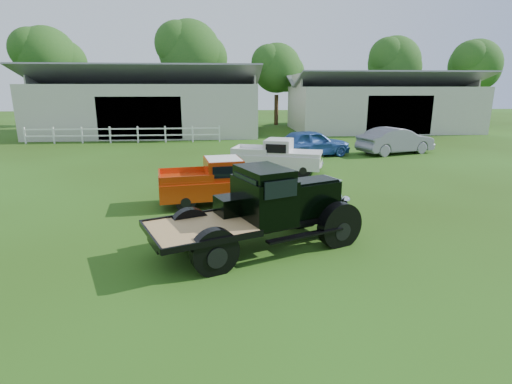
{
  "coord_description": "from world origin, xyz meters",
  "views": [
    {
      "loc": [
        -0.74,
        -10.12,
        4.08
      ],
      "look_at": [
        0.2,
        1.2,
        1.05
      ],
      "focal_mm": 28.0,
      "sensor_mm": 36.0,
      "label": 1
    }
  ],
  "objects_px": {
    "misc_car_blue": "(312,143)",
    "vintage_flatbed": "(260,209)",
    "red_pickup": "(221,181)",
    "white_pickup": "(277,157)",
    "misc_car_grey": "(396,141)"
  },
  "relations": [
    {
      "from": "misc_car_blue",
      "to": "vintage_flatbed",
      "type": "bearing_deg",
      "value": 145.94
    },
    {
      "from": "red_pickup",
      "to": "white_pickup",
      "type": "xyz_separation_m",
      "value": [
        2.65,
        4.88,
        -0.02
      ]
    },
    {
      "from": "white_pickup",
      "to": "misc_car_blue",
      "type": "relative_size",
      "value": 0.94
    },
    {
      "from": "misc_car_grey",
      "to": "vintage_flatbed",
      "type": "bearing_deg",
      "value": 127.1
    },
    {
      "from": "vintage_flatbed",
      "to": "misc_car_grey",
      "type": "bearing_deg",
      "value": 32.54
    },
    {
      "from": "vintage_flatbed",
      "to": "white_pickup",
      "type": "distance_m",
      "value": 9.23
    },
    {
      "from": "red_pickup",
      "to": "misc_car_blue",
      "type": "relative_size",
      "value": 0.97
    },
    {
      "from": "vintage_flatbed",
      "to": "white_pickup",
      "type": "bearing_deg",
      "value": 56.73
    },
    {
      "from": "red_pickup",
      "to": "misc_car_grey",
      "type": "relative_size",
      "value": 0.93
    },
    {
      "from": "vintage_flatbed",
      "to": "red_pickup",
      "type": "height_order",
      "value": "vintage_flatbed"
    },
    {
      "from": "misc_car_blue",
      "to": "misc_car_grey",
      "type": "relative_size",
      "value": 0.95
    },
    {
      "from": "red_pickup",
      "to": "misc_car_blue",
      "type": "height_order",
      "value": "red_pickup"
    },
    {
      "from": "vintage_flatbed",
      "to": "misc_car_blue",
      "type": "xyz_separation_m",
      "value": [
        4.34,
        13.66,
        -0.27
      ]
    },
    {
      "from": "red_pickup",
      "to": "vintage_flatbed",
      "type": "bearing_deg",
      "value": -85.88
    },
    {
      "from": "white_pickup",
      "to": "misc_car_grey",
      "type": "height_order",
      "value": "white_pickup"
    }
  ]
}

